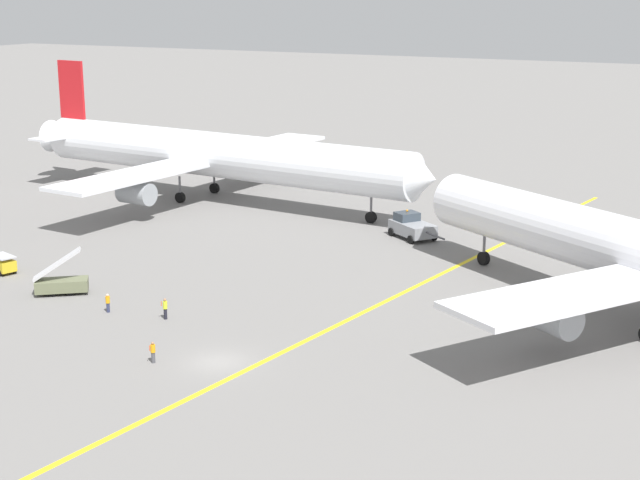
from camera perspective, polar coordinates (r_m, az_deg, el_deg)
ground_plane at (r=70.66m, az=-5.96°, el=-7.12°), size 600.00×600.00×0.00m
taxiway_stripe at (r=76.90m, az=0.64°, el=-5.20°), size 16.88×118.95×0.01m
airliner_at_gate_left at (r=121.97m, az=-6.08°, el=4.94°), size 59.70×47.91×16.42m
pushback_tug at (r=104.32m, az=5.40°, el=0.78°), size 7.84×6.09×2.92m
gse_stair_truck_yellow at (r=88.02m, az=-14.92°, el=-2.42°), size 4.79×4.33×4.06m
gse_baggage_cart_near_cluster at (r=95.93m, az=-18.08°, el=-1.36°), size 3.08×2.33×1.71m
ground_crew_marshaller_foreground at (r=70.87m, az=-9.76°, el=-6.48°), size 0.36×0.50×1.58m
ground_crew_ramp_agent_by_cones at (r=79.68m, az=-9.05°, el=-3.97°), size 0.47×0.36×1.76m
ground_crew_wing_walker_right at (r=82.25m, az=-12.32°, el=-3.61°), size 0.36×0.36×1.59m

